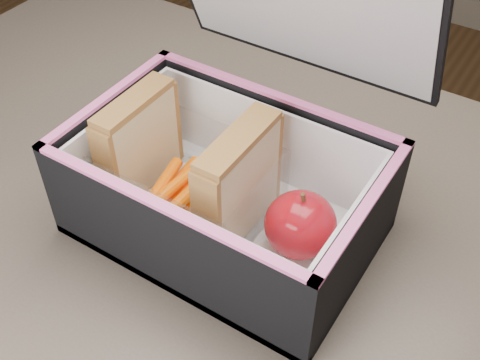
# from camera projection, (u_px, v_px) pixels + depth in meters

# --- Properties ---
(kitchen_table) EXTENTS (1.20, 0.80, 0.75)m
(kitchen_table) POSITION_uv_depth(u_px,v_px,m) (251.00, 337.00, 0.62)
(kitchen_table) COLOR brown
(kitchen_table) RESTS_ON ground
(lunch_bag) EXTENTS (0.28, 0.26, 0.28)m
(lunch_bag) POSITION_uv_depth(u_px,v_px,m) (228.00, 181.00, 0.57)
(lunch_bag) COLOR black
(lunch_bag) RESTS_ON kitchen_table
(plastic_tub) EXTENTS (0.16, 0.12, 0.07)m
(plastic_tub) POSITION_uv_depth(u_px,v_px,m) (188.00, 179.00, 0.60)
(plastic_tub) COLOR white
(plastic_tub) RESTS_ON lunch_bag
(sandwich_left) EXTENTS (0.03, 0.10, 0.11)m
(sandwich_left) POSITION_uv_depth(u_px,v_px,m) (139.00, 142.00, 0.60)
(sandwich_left) COLOR tan
(sandwich_left) RESTS_ON plastic_tub
(sandwich_right) EXTENTS (0.03, 0.10, 0.11)m
(sandwich_right) POSITION_uv_depth(u_px,v_px,m) (239.00, 184.00, 0.56)
(sandwich_right) COLOR tan
(sandwich_right) RESTS_ON plastic_tub
(carrot_sticks) EXTENTS (0.05, 0.14, 0.03)m
(carrot_sticks) POSITION_uv_depth(u_px,v_px,m) (181.00, 194.00, 0.60)
(carrot_sticks) COLOR #FF5103
(carrot_sticks) RESTS_ON plastic_tub
(paper_napkin) EXTENTS (0.08, 0.09, 0.01)m
(paper_napkin) POSITION_uv_depth(u_px,v_px,m) (304.00, 250.00, 0.57)
(paper_napkin) COLOR white
(paper_napkin) RESTS_ON lunch_bag
(red_apple) EXTENTS (0.08, 0.08, 0.07)m
(red_apple) POSITION_uv_depth(u_px,v_px,m) (300.00, 225.00, 0.55)
(red_apple) COLOR maroon
(red_apple) RESTS_ON paper_napkin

